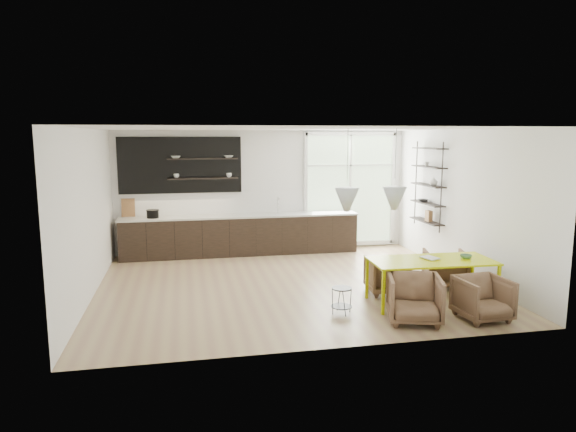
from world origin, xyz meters
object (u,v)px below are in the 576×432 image
object	(u,v)px
armchair_back_right	(445,269)
armchair_front_right	(483,298)
armchair_front_left	(414,299)
wire_stool	(342,297)
dining_table	(431,263)
armchair_back_left	(387,275)

from	to	relation	value
armchair_back_right	armchair_front_right	distance (m)	1.74
armchair_front_left	wire_stool	size ratio (longest dim) A/B	1.87
dining_table	armchair_front_left	world-z (taller)	dining_table
dining_table	armchair_back_right	bearing A→B (deg)	51.84
armchair_front_left	armchair_back_left	bearing A→B (deg)	101.16
dining_table	armchair_back_left	xyz separation A→B (m)	(-0.49, 0.70, -0.37)
dining_table	armchair_front_right	bearing A→B (deg)	-62.12
dining_table	wire_stool	bearing A→B (deg)	-170.63
armchair_back_right	armchair_front_right	bearing A→B (deg)	95.93
dining_table	armchair_back_right	size ratio (longest dim) A/B	2.78
armchair_back_right	armchair_front_left	world-z (taller)	armchair_front_left
dining_table	armchair_back_left	distance (m)	0.93
armchair_back_left	armchair_front_right	size ratio (longest dim) A/B	0.97
armchair_front_right	wire_stool	size ratio (longest dim) A/B	1.72
armchair_front_left	wire_stool	xyz separation A→B (m)	(-0.96, 0.56, -0.09)
dining_table	armchair_front_left	distance (m)	1.05
armchair_back_left	armchair_back_right	xyz separation A→B (m)	(1.20, 0.14, 0.02)
armchair_back_left	armchair_back_right	size ratio (longest dim) A/B	0.95
armchair_back_left	armchair_front_left	world-z (taller)	armchair_front_left
wire_stool	armchair_front_left	bearing A→B (deg)	-30.20
armchair_back_left	armchair_front_right	bearing A→B (deg)	125.18
dining_table	armchair_back_right	distance (m)	1.16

